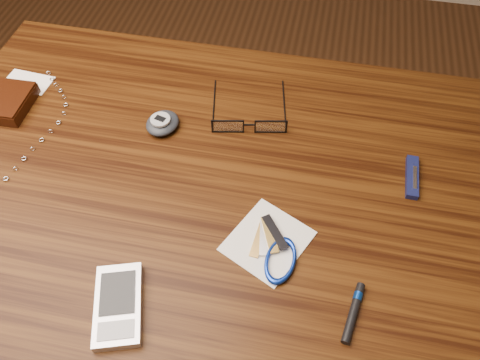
{
  "coord_description": "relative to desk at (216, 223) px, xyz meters",
  "views": [
    {
      "loc": [
        0.13,
        -0.41,
        1.34
      ],
      "look_at": [
        0.04,
        0.02,
        0.76
      ],
      "focal_mm": 35.0,
      "sensor_mm": 36.0,
      "label": 1
    }
  ],
  "objects": [
    {
      "name": "desk",
      "position": [
        0.0,
        0.0,
        0.0
      ],
      "size": [
        1.0,
        0.7,
        0.75
      ],
      "color": "#331A08",
      "rests_on": "ground"
    },
    {
      "name": "notepad_keys",
      "position": [
        0.11,
        -0.09,
        0.11
      ],
      "size": [
        0.14,
        0.14,
        0.01
      ],
      "color": "white",
      "rests_on": "desk"
    },
    {
      "name": "pda_phone",
      "position": [
        -0.08,
        -0.21,
        0.11
      ],
      "size": [
        0.09,
        0.12,
        0.02
      ],
      "color": "#B2B1B6",
      "rests_on": "desk"
    },
    {
      "name": "pocket_knife",
      "position": [
        0.3,
        0.08,
        0.11
      ],
      "size": [
        0.02,
        0.08,
        0.01
      ],
      "color": "#0F123E",
      "rests_on": "desk"
    },
    {
      "name": "pedometer",
      "position": [
        -0.12,
        0.11,
        0.11
      ],
      "size": [
        0.07,
        0.07,
        0.03
      ],
      "color": "black",
      "rests_on": "desk"
    },
    {
      "name": "eyeglasses",
      "position": [
        0.03,
        0.14,
        0.11
      ],
      "size": [
        0.15,
        0.15,
        0.03
      ],
      "color": "black",
      "rests_on": "desk"
    },
    {
      "name": "ground",
      "position": [
        0.0,
        0.0,
        -0.65
      ],
      "size": [
        3.8,
        3.8,
        0.0
      ],
      "primitive_type": "plane",
      "color": "#472814",
      "rests_on": "ground"
    },
    {
      "name": "black_blue_pen",
      "position": [
        0.22,
        -0.16,
        0.11
      ],
      "size": [
        0.03,
        0.08,
        0.01
      ],
      "color": "black",
      "rests_on": "desk"
    }
  ]
}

